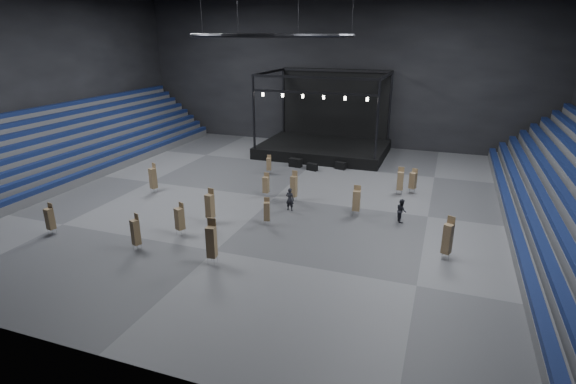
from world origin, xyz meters
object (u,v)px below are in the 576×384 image
(chair_stack_10, at_px, (267,211))
(chair_stack_1, at_px, (448,238))
(chair_stack_5, at_px, (400,180))
(chair_stack_3, at_px, (210,205))
(crew_member, at_px, (401,210))
(flight_case_right, at_px, (340,166))
(chair_stack_2, at_px, (269,164))
(chair_stack_0, at_px, (294,186))
(stage, at_px, (325,140))
(flight_case_left, at_px, (296,163))
(chair_stack_12, at_px, (357,200))
(chair_stack_4, at_px, (136,232))
(chair_stack_6, at_px, (212,241))
(chair_stack_7, at_px, (153,178))
(chair_stack_8, at_px, (413,180))
(chair_stack_9, at_px, (266,184))
(chair_stack_13, at_px, (180,218))
(man_center, at_px, (290,199))
(flight_case_mid, at_px, (312,167))
(chair_stack_11, at_px, (50,218))

(chair_stack_10, bearing_deg, chair_stack_1, -24.31)
(chair_stack_5, height_order, chair_stack_10, chair_stack_5)
(chair_stack_3, xyz_separation_m, crew_member, (13.10, 4.94, -0.49))
(chair_stack_5, bearing_deg, chair_stack_10, -133.63)
(flight_case_right, bearing_deg, chair_stack_2, -148.67)
(crew_member, bearing_deg, chair_stack_0, 59.35)
(stage, bearing_deg, chair_stack_0, -83.80)
(flight_case_left, relative_size, chair_stack_12, 0.55)
(stage, xyz_separation_m, chair_stack_4, (-4.80, -28.23, -0.19))
(chair_stack_2, distance_m, chair_stack_6, 18.68)
(chair_stack_7, distance_m, crew_member, 21.01)
(chair_stack_2, bearing_deg, chair_stack_4, -105.36)
(chair_stack_8, xyz_separation_m, chair_stack_9, (-11.62, -5.21, -0.05))
(chair_stack_9, relative_size, chair_stack_13, 0.90)
(chair_stack_6, bearing_deg, man_center, 72.34)
(flight_case_right, height_order, chair_stack_2, chair_stack_2)
(chair_stack_4, relative_size, chair_stack_6, 0.85)
(chair_stack_9, height_order, chair_stack_10, chair_stack_9)
(chair_stack_0, distance_m, chair_stack_1, 13.74)
(chair_stack_4, relative_size, chair_stack_10, 1.19)
(stage, bearing_deg, chair_stack_5, -50.19)
(stage, height_order, chair_stack_2, stage)
(chair_stack_3, bearing_deg, chair_stack_7, 161.87)
(chair_stack_12, bearing_deg, man_center, -176.87)
(chair_stack_1, xyz_separation_m, chair_stack_12, (-6.62, 5.06, -0.15))
(man_center, bearing_deg, chair_stack_3, 45.86)
(chair_stack_3, relative_size, man_center, 1.42)
(crew_member, bearing_deg, flight_case_mid, 22.23)
(chair_stack_5, xyz_separation_m, man_center, (-7.67, -6.71, -0.35))
(stage, distance_m, flight_case_right, 6.97)
(flight_case_left, relative_size, chair_stack_2, 0.70)
(flight_case_mid, relative_size, man_center, 0.58)
(chair_stack_2, relative_size, chair_stack_5, 0.78)
(chair_stack_6, relative_size, chair_stack_9, 1.38)
(flight_case_left, xyz_separation_m, chair_stack_3, (-1.13, -16.00, 0.92))
(chair_stack_1, relative_size, chair_stack_12, 1.17)
(chair_stack_9, bearing_deg, chair_stack_3, -104.59)
(flight_case_right, bearing_deg, stage, 118.40)
(chair_stack_6, distance_m, chair_stack_12, 12.31)
(chair_stack_3, distance_m, chair_stack_6, 6.27)
(chair_stack_7, xyz_separation_m, man_center, (12.54, 0.06, -0.44))
(flight_case_left, distance_m, chair_stack_7, 14.87)
(chair_stack_10, bearing_deg, chair_stack_7, 146.24)
(flight_case_left, height_order, flight_case_right, flight_case_left)
(chair_stack_11, bearing_deg, chair_stack_6, 9.16)
(chair_stack_8, bearing_deg, chair_stack_2, -161.70)
(chair_stack_6, xyz_separation_m, chair_stack_13, (-4.05, 2.88, -0.24))
(flight_case_right, xyz_separation_m, chair_stack_12, (4.01, -11.79, 0.90))
(chair_stack_13, bearing_deg, chair_stack_10, 59.68)
(flight_case_left, relative_size, chair_stack_9, 0.63)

